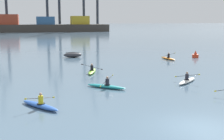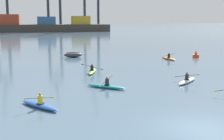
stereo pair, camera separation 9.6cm
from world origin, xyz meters
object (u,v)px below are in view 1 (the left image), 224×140
channel_buoy (195,55)px  kayak_orange (168,58)px  kayak_white (187,80)px  kayak_teal (106,86)px  container_barge (45,26)px  kayak_lime (92,71)px  kayak_blue (40,105)px  capsized_dinghy (73,55)px

channel_buoy → kayak_orange: bearing=-168.1°
kayak_orange → kayak_white: bearing=-108.7°
kayak_teal → kayak_white: size_ratio=1.00×
kayak_white → container_barge: bearing=94.0°
kayak_orange → kayak_teal: bearing=-129.4°
container_barge → kayak_orange: (12.98, -100.34, -2.36)m
kayak_teal → kayak_lime: 7.16m
kayak_orange → kayak_teal: size_ratio=1.17×
kayak_blue → kayak_white: bearing=20.1°
channel_buoy → kayak_white: (-9.56, -15.37, -0.19)m
kayak_orange → capsized_dinghy: bearing=156.0°
kayak_white → capsized_dinghy: bearing=110.5°
container_barge → capsized_dinghy: size_ratio=20.61×
kayak_teal → kayak_lime: (0.19, 7.16, 0.00)m
kayak_lime → kayak_white: size_ratio=1.16×
container_barge → kayak_teal: bearing=-89.6°
channel_buoy → kayak_teal: bearing=-136.9°
kayak_blue → kayak_orange: bearing=47.6°
container_barge → kayak_white: (8.11, -114.73, -2.36)m
kayak_teal → kayak_white: same height
capsized_dinghy → kayak_blue: (-4.98, -24.39, -0.18)m
kayak_white → kayak_blue: bearing=-159.9°
channel_buoy → container_barge: bearing=100.1°
kayak_blue → container_barge: bearing=87.9°
container_barge → kayak_lime: container_barge is taller
channel_buoy → capsized_dinghy: bearing=165.2°
channel_buoy → kayak_white: channel_buoy is taller
channel_buoy → kayak_teal: 23.01m
kayak_orange → kayak_white: size_ratio=1.17×
channel_buoy → kayak_blue: channel_buoy is taller
capsized_dinghy → kayak_blue: 24.90m
container_barge → kayak_lime: 107.96m
kayak_lime → capsized_dinghy: bearing=91.7°
kayak_orange → kayak_lime: same height
kayak_teal → kayak_lime: bearing=88.5°
channel_buoy → kayak_orange: size_ratio=0.29×
kayak_orange → kayak_blue: same height
kayak_blue → kayak_white: size_ratio=1.05×
container_barge → channel_buoy: 100.94m
capsized_dinghy → kayak_lime: bearing=-88.3°
kayak_lime → kayak_white: same height
channel_buoy → kayak_lime: size_ratio=0.29×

